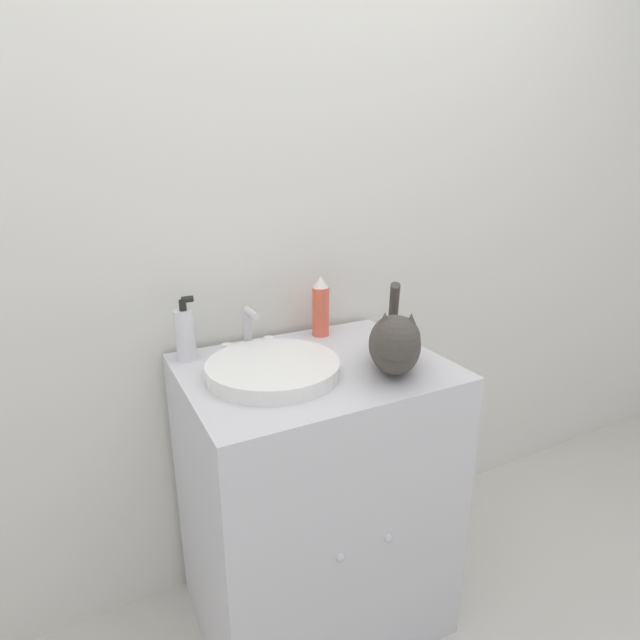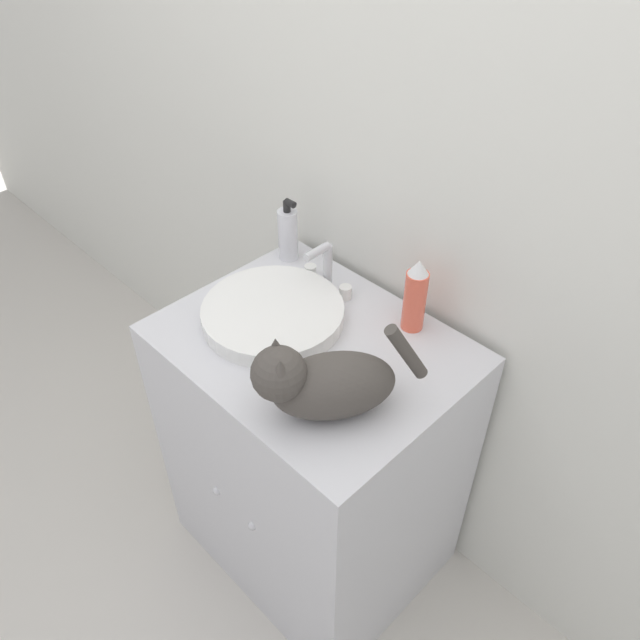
% 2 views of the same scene
% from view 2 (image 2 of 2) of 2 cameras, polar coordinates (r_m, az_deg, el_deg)
% --- Properties ---
extents(ground_plane, '(8.00, 8.00, 0.00)m').
position_cam_2_polar(ground_plane, '(2.07, -6.56, -23.85)').
color(ground_plane, beige).
extents(wall_back, '(6.00, 0.05, 2.50)m').
position_cam_2_polar(wall_back, '(1.46, 8.52, 15.41)').
color(wall_back, silver).
rests_on(wall_back, ground_plane).
extents(vanity_cabinet, '(0.71, 0.57, 0.86)m').
position_cam_2_polar(vanity_cabinet, '(1.79, -0.64, -12.29)').
color(vanity_cabinet, silver).
rests_on(vanity_cabinet, ground_plane).
extents(sink_basin, '(0.35, 0.35, 0.04)m').
position_cam_2_polar(sink_basin, '(1.53, -4.32, 0.61)').
color(sink_basin, white).
rests_on(sink_basin, vanity_cabinet).
extents(faucet, '(0.16, 0.09, 0.14)m').
position_cam_2_polar(faucet, '(1.60, 0.51, 4.61)').
color(faucet, silver).
rests_on(faucet, vanity_cabinet).
extents(cat, '(0.27, 0.34, 0.21)m').
position_cam_2_polar(cat, '(1.26, 0.23, -5.69)').
color(cat, '#47423D').
rests_on(cat, vanity_cabinet).
extents(soap_bottle, '(0.06, 0.05, 0.18)m').
position_cam_2_polar(soap_bottle, '(1.71, -2.95, 7.92)').
color(soap_bottle, silver).
rests_on(soap_bottle, vanity_cabinet).
extents(spray_bottle, '(0.05, 0.05, 0.19)m').
position_cam_2_polar(spray_bottle, '(1.47, 8.70, 2.20)').
color(spray_bottle, '#EF6047').
rests_on(spray_bottle, vanity_cabinet).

